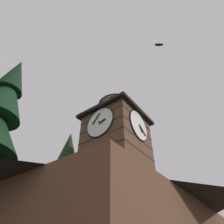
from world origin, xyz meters
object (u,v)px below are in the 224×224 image
at_px(moon, 1,221).
at_px(flying_bird_high, 159,45).
at_px(clock_tower, 116,136).
at_px(pine_tree_behind, 58,217).

xyz_separation_m(moon, flying_bird_high, (16.66, 49.97, 5.66)).
height_order(clock_tower, moon, clock_tower).
distance_m(clock_tower, pine_tree_behind, 7.52).
relative_size(clock_tower, pine_tree_behind, 0.63).
bearing_deg(pine_tree_behind, clock_tower, 91.11).
height_order(clock_tower, flying_bird_high, flying_bird_high).
relative_size(moon, flying_bird_high, 3.03).
relative_size(pine_tree_behind, flying_bird_high, 19.87).
bearing_deg(flying_bird_high, pine_tree_behind, -96.86).
bearing_deg(moon, flying_bird_high, 71.57).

